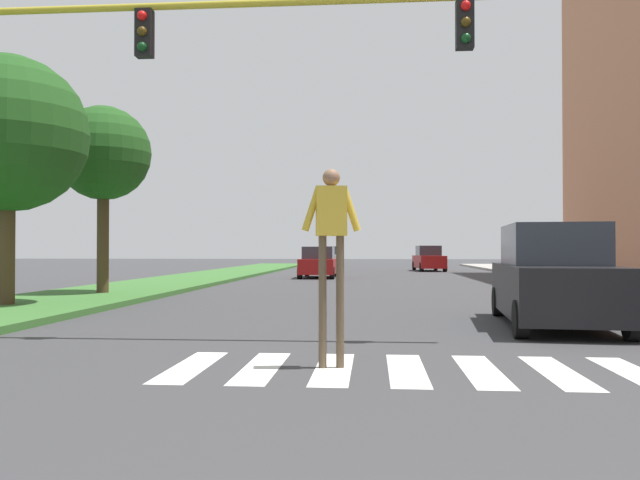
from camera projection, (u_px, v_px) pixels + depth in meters
The scene contains 12 objects.
ground_plane at pixel (381, 281), 30.41m from camera, with size 140.00×140.00×0.00m, color #38383A.
crosswalk at pixel (407, 370), 7.82m from camera, with size 5.85×2.20×0.01m.
median_strip at pixel (186, 280), 29.15m from camera, with size 4.25×64.00×0.15m, color #386B2D.
tree_mid at pixel (8, 134), 15.55m from camera, with size 3.82×3.82×6.07m.
tree_far at pixel (103, 155), 19.79m from camera, with size 2.91×2.91×5.78m.
sidewalk_right at pixel (595, 282), 27.66m from camera, with size 3.00×64.00×0.15m, color #9E9991.
traffic_light_gantry at pixel (145, 76), 10.68m from camera, with size 9.71×0.30×6.00m.
pedestrian_performer at pixel (331, 235), 7.99m from camera, with size 0.75×0.29×2.49m.
suv_crossing at pixel (554, 278), 12.32m from camera, with size 2.35×4.75×1.97m.
sedan_midblock at pixel (319, 263), 33.51m from camera, with size 1.85×4.31×1.63m.
sedan_distant at pixel (429, 259), 44.20m from camera, with size 2.06×4.70×1.75m.
sedan_far_horizon at pixel (331, 257), 54.71m from camera, with size 1.93×4.53×1.74m.
Camera 1 is at (-0.41, -0.57, 1.48)m, focal length 35.86 mm.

